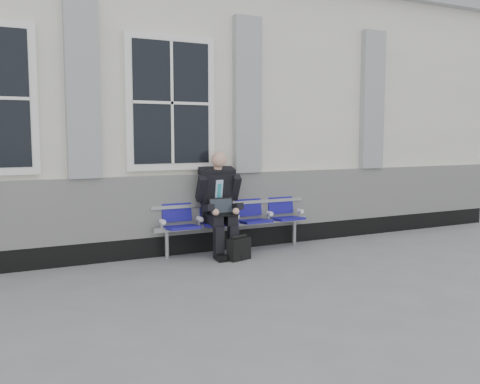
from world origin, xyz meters
TOP-DOWN VIEW (x-y plane):
  - ground at (0.00, 0.00)m, footprint 70.00×70.00m
  - station_building at (-0.02, 3.47)m, footprint 14.40×4.40m
  - bench at (1.31, 1.32)m, footprint 2.60×0.47m
  - businessman at (0.99, 1.18)m, footprint 0.67×0.90m
  - briefcase at (1.09, 0.72)m, footprint 0.38×0.25m

SIDE VIEW (x-z plane):
  - ground at x=0.00m, z-range 0.00..0.00m
  - briefcase at x=1.09m, z-range -0.01..0.35m
  - bench at x=1.31m, z-range 0.10..1.01m
  - businessman at x=0.99m, z-range 0.05..1.59m
  - station_building at x=-0.02m, z-range -0.02..4.47m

